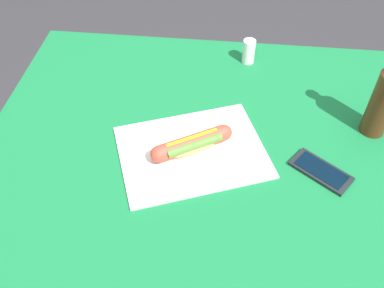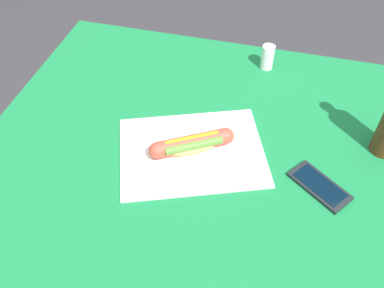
{
  "view_description": "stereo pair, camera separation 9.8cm",
  "coord_description": "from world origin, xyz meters",
  "views": [
    {
      "loc": [
        -0.04,
        0.69,
        1.49
      ],
      "look_at": [
        0.03,
        0.03,
        0.77
      ],
      "focal_mm": 39.6,
      "sensor_mm": 36.0,
      "label": 1
    },
    {
      "loc": [
        -0.14,
        0.67,
        1.49
      ],
      "look_at": [
        0.03,
        0.03,
        0.77
      ],
      "focal_mm": 39.6,
      "sensor_mm": 36.0,
      "label": 2
    }
  ],
  "objects": [
    {
      "name": "cell_phone",
      "position": [
        -0.26,
        0.06,
        0.75
      ],
      "size": [
        0.15,
        0.13,
        0.01
      ],
      "color": "black",
      "rests_on": "dining_table"
    },
    {
      "name": "paper_wrapper",
      "position": [
        0.03,
        0.03,
        0.75
      ],
      "size": [
        0.41,
        0.36,
        0.01
      ],
      "primitive_type": "cube",
      "rotation": [
        0.0,
        0.0,
        0.37
      ],
      "color": "silver",
      "rests_on": "dining_table"
    },
    {
      "name": "hot_dog",
      "position": [
        0.03,
        0.03,
        0.77
      ],
      "size": [
        0.18,
        0.12,
        0.05
      ],
      "color": "tan",
      "rests_on": "paper_wrapper"
    },
    {
      "name": "ground_plane",
      "position": [
        0.0,
        0.0,
        0.0
      ],
      "size": [
        6.0,
        6.0,
        0.0
      ],
      "primitive_type": "plane",
      "color": "#2D2D33",
      "rests_on": "ground"
    },
    {
      "name": "dining_table",
      "position": [
        0.0,
        0.0,
        0.61
      ],
      "size": [
        1.09,
        0.89,
        0.74
      ],
      "color": "brown",
      "rests_on": "ground"
    },
    {
      "name": "salt_shaker",
      "position": [
        -0.09,
        -0.35,
        0.78
      ],
      "size": [
        0.04,
        0.04,
        0.07
      ],
      "primitive_type": "cylinder",
      "color": "silver",
      "rests_on": "dining_table"
    }
  ]
}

